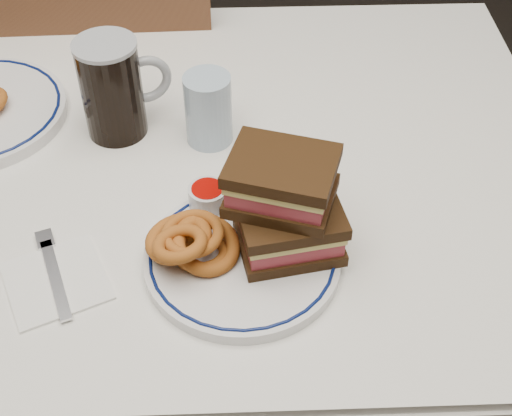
{
  "coord_description": "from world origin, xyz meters",
  "views": [
    {
      "loc": [
        0.14,
        -0.82,
        1.44
      ],
      "look_at": [
        0.16,
        -0.19,
        0.82
      ],
      "focal_mm": 50.0,
      "sensor_mm": 36.0,
      "label": 1
    }
  ],
  "objects_px": {
    "main_plate": "(242,258)",
    "reuben_sandwich": "(286,205)",
    "chair_far": "(120,102)",
    "beer_mug": "(114,87)"
  },
  "relations": [
    {
      "from": "reuben_sandwich",
      "to": "beer_mug",
      "type": "distance_m",
      "value": 0.35
    },
    {
      "from": "chair_far",
      "to": "beer_mug",
      "type": "relative_size",
      "value": 5.93
    },
    {
      "from": "reuben_sandwich",
      "to": "beer_mug",
      "type": "height_order",
      "value": "beer_mug"
    },
    {
      "from": "reuben_sandwich",
      "to": "beer_mug",
      "type": "relative_size",
      "value": 1.02
    },
    {
      "from": "reuben_sandwich",
      "to": "chair_far",
      "type": "bearing_deg",
      "value": 115.01
    },
    {
      "from": "chair_far",
      "to": "reuben_sandwich",
      "type": "height_order",
      "value": "chair_far"
    },
    {
      "from": "main_plate",
      "to": "reuben_sandwich",
      "type": "height_order",
      "value": "reuben_sandwich"
    },
    {
      "from": "main_plate",
      "to": "beer_mug",
      "type": "relative_size",
      "value": 1.62
    },
    {
      "from": "chair_far",
      "to": "beer_mug",
      "type": "bearing_deg",
      "value": -79.54
    },
    {
      "from": "main_plate",
      "to": "beer_mug",
      "type": "distance_m",
      "value": 0.34
    }
  ]
}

